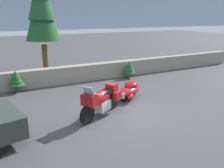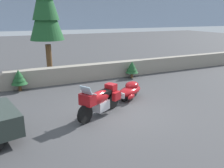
# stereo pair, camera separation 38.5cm
# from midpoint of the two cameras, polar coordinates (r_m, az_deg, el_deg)

# --- Properties ---
(ground_plane) EXTENTS (80.00, 80.00, 0.00)m
(ground_plane) POSITION_cam_midpoint_polar(r_m,az_deg,el_deg) (9.04, 0.96, -6.95)
(ground_plane) COLOR #424244
(stone_guard_wall) EXTENTS (24.00, 0.60, 0.92)m
(stone_guard_wall) POSITION_cam_midpoint_polar(r_m,az_deg,el_deg) (13.20, -10.57, 2.37)
(stone_guard_wall) COLOR gray
(stone_guard_wall) RESTS_ON ground
(touring_motorcycle) EXTENTS (2.07, 1.42, 1.33)m
(touring_motorcycle) POSITION_cam_midpoint_polar(r_m,az_deg,el_deg) (8.55, -4.03, -3.90)
(touring_motorcycle) COLOR black
(touring_motorcycle) RESTS_ON ground
(car_shaped_trailer) EXTENTS (2.09, 1.42, 0.76)m
(car_shaped_trailer) POSITION_cam_midpoint_polar(r_m,az_deg,el_deg) (10.37, 3.23, -1.44)
(car_shaped_trailer) COLOR black
(car_shaped_trailer) RESTS_ON ground
(pine_tree_tall) EXTENTS (1.96, 1.96, 6.81)m
(pine_tree_tall) POSITION_cam_midpoint_polar(r_m,az_deg,el_deg) (14.27, -17.92, 18.41)
(pine_tree_tall) COLOR brown
(pine_tree_tall) RESTS_ON ground
(pine_sapling_near) EXTENTS (0.78, 0.78, 1.07)m
(pine_sapling_near) POSITION_cam_midpoint_polar(r_m,az_deg,el_deg) (12.17, -23.41, 1.18)
(pine_sapling_near) COLOR brown
(pine_sapling_near) RESTS_ON ground
(pine_sapling_farther) EXTENTS (0.76, 0.76, 0.99)m
(pine_sapling_farther) POSITION_cam_midpoint_polar(r_m,az_deg,el_deg) (13.86, 3.41, 4.03)
(pine_sapling_farther) COLOR brown
(pine_sapling_farther) RESTS_ON ground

